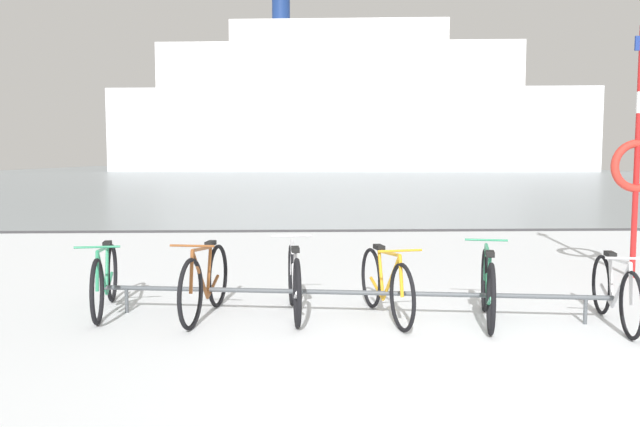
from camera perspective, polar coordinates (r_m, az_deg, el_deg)
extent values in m
cube|color=gray|center=(69.83, -1.03, 3.62)|extent=(80.00, 110.00, 0.08)
cube|color=#47474C|center=(14.96, 3.26, -1.63)|extent=(80.00, 0.50, 0.05)
cylinder|color=#4C5156|center=(6.86, 2.51, -7.07)|extent=(5.42, 0.80, 0.05)
cylinder|color=#4C5156|center=(7.44, -16.92, -7.43)|extent=(0.04, 0.04, 0.28)
cylinder|color=#4C5156|center=(7.20, 22.67, -8.04)|extent=(0.04, 0.04, 0.28)
torus|color=black|center=(6.98, -19.33, -6.61)|extent=(0.15, 0.69, 0.69)
torus|color=black|center=(8.03, -18.14, -5.07)|extent=(0.15, 0.69, 0.69)
cylinder|color=#2D8C60|center=(7.30, -18.93, -5.11)|extent=(0.12, 0.56, 0.58)
cylinder|color=#2D8C60|center=(7.65, -18.54, -4.83)|extent=(0.06, 0.20, 0.52)
cylinder|color=#2D8C60|center=(7.34, -18.89, -3.05)|extent=(0.14, 0.70, 0.08)
cylinder|color=#2D8C60|center=(7.82, -18.35, -5.92)|extent=(0.10, 0.47, 0.19)
cylinder|color=#2D8C60|center=(6.98, -19.32, -4.93)|extent=(0.05, 0.12, 0.41)
cube|color=black|center=(7.68, -18.51, -2.57)|extent=(0.11, 0.21, 0.05)
cylinder|color=#2D8C60|center=(6.99, -19.33, -2.85)|extent=(0.46, 0.09, 0.02)
torus|color=black|center=(6.54, -11.50, -7.06)|extent=(0.16, 0.72, 0.72)
torus|color=black|center=(7.45, -9.14, -5.53)|extent=(0.16, 0.72, 0.72)
cylinder|color=brown|center=(6.81, -10.68, -5.44)|extent=(0.12, 0.51, 0.61)
cylinder|color=brown|center=(7.11, -9.91, -5.19)|extent=(0.06, 0.18, 0.54)
cylinder|color=brown|center=(6.83, -10.53, -3.12)|extent=(0.14, 0.63, 0.09)
cylinder|color=brown|center=(7.27, -9.58, -6.45)|extent=(0.10, 0.43, 0.20)
cylinder|color=brown|center=(6.53, -11.43, -5.17)|extent=(0.05, 0.11, 0.43)
cube|color=black|center=(7.13, -9.78, -2.65)|extent=(0.11, 0.21, 0.05)
cylinder|color=brown|center=(6.52, -11.37, -2.85)|extent=(0.46, 0.10, 0.02)
torus|color=black|center=(7.47, -2.56, -5.48)|extent=(0.09, 0.71, 0.71)
torus|color=black|center=(6.48, -2.06, -7.12)|extent=(0.09, 0.71, 0.71)
cylinder|color=silver|center=(7.12, -2.42, -4.96)|extent=(0.07, 0.53, 0.60)
cylinder|color=silver|center=(6.81, -2.25, -5.65)|extent=(0.05, 0.19, 0.53)
cylinder|color=silver|center=(7.01, -2.39, -2.96)|extent=(0.08, 0.66, 0.09)
cylinder|color=silver|center=(6.71, -2.18, -7.40)|extent=(0.06, 0.44, 0.19)
cylinder|color=silver|center=(7.40, -2.55, -3.96)|extent=(0.04, 0.11, 0.42)
cube|color=black|center=(6.68, -2.22, -3.22)|extent=(0.09, 0.20, 0.05)
cylinder|color=silver|center=(7.32, -2.54, -2.02)|extent=(0.46, 0.05, 0.02)
torus|color=black|center=(6.39, 7.37, -7.44)|extent=(0.16, 0.68, 0.69)
torus|color=black|center=(7.35, 4.60, -5.77)|extent=(0.16, 0.68, 0.69)
cylinder|color=gold|center=(6.68, 6.39, -5.80)|extent=(0.13, 0.54, 0.58)
cylinder|color=gold|center=(7.00, 5.49, -5.50)|extent=(0.07, 0.19, 0.52)
cylinder|color=gold|center=(6.71, 6.19, -3.55)|extent=(0.16, 0.67, 0.08)
cylinder|color=gold|center=(7.16, 5.12, -6.69)|extent=(0.12, 0.45, 0.19)
cylinder|color=gold|center=(6.39, 7.27, -5.61)|extent=(0.06, 0.12, 0.41)
cube|color=black|center=(7.02, 5.31, -3.02)|extent=(0.11, 0.21, 0.05)
cylinder|color=gold|center=(6.38, 7.18, -3.33)|extent=(0.46, 0.11, 0.02)
torus|color=black|center=(7.38, 14.54, -5.79)|extent=(0.21, 0.70, 0.71)
torus|color=black|center=(6.45, 15.06, -7.38)|extent=(0.21, 0.70, 0.71)
cylinder|color=#2D8C60|center=(7.05, 14.72, -5.26)|extent=(0.15, 0.50, 0.59)
cylinder|color=#2D8C60|center=(6.75, 14.88, -5.93)|extent=(0.08, 0.18, 0.53)
cylinder|color=#2D8C60|center=(6.94, 14.80, -3.25)|extent=(0.18, 0.62, 0.09)
cylinder|color=#2D8C60|center=(6.66, 14.92, -7.68)|extent=(0.13, 0.42, 0.19)
cylinder|color=#2D8C60|center=(7.31, 14.60, -4.26)|extent=(0.06, 0.11, 0.42)
cube|color=black|center=(6.63, 14.98, -3.50)|extent=(0.12, 0.21, 0.05)
cylinder|color=#2D8C60|center=(7.24, 14.66, -2.31)|extent=(0.45, 0.13, 0.02)
torus|color=black|center=(6.75, 26.10, -7.38)|extent=(0.16, 0.65, 0.65)
torus|color=black|center=(7.68, 23.88, -5.84)|extent=(0.16, 0.65, 0.65)
cylinder|color=silver|center=(7.03, 25.35, -5.89)|extent=(0.13, 0.52, 0.56)
cylinder|color=silver|center=(7.34, 24.62, -5.60)|extent=(0.07, 0.19, 0.50)
cylinder|color=silver|center=(7.06, 25.25, -3.84)|extent=(0.16, 0.64, 0.08)
cylinder|color=silver|center=(7.50, 24.28, -6.69)|extent=(0.12, 0.43, 0.18)
cylinder|color=silver|center=(6.75, 26.07, -5.72)|extent=(0.06, 0.11, 0.39)
cube|color=black|center=(7.36, 24.54, -3.33)|extent=(0.12, 0.21, 0.05)
cylinder|color=silver|center=(6.74, 26.06, -3.63)|extent=(0.46, 0.11, 0.02)
cylinder|color=red|center=(10.09, 26.53, 4.84)|extent=(0.08, 0.08, 3.55)
cylinder|color=white|center=(10.12, 26.69, 8.87)|extent=(0.09, 0.09, 0.30)
torus|color=red|center=(10.09, 26.49, 3.84)|extent=(0.75, 0.11, 0.75)
cube|color=silver|center=(80.67, 2.71, 7.33)|extent=(58.42, 17.04, 9.83)
cube|color=white|center=(81.34, 1.69, 12.71)|extent=(43.92, 14.01, 5.41)
cube|color=white|center=(81.98, 1.70, 15.53)|extent=(26.54, 10.74, 2.75)
cylinder|color=navy|center=(83.13, -3.51, 17.90)|extent=(2.22, 2.22, 4.42)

